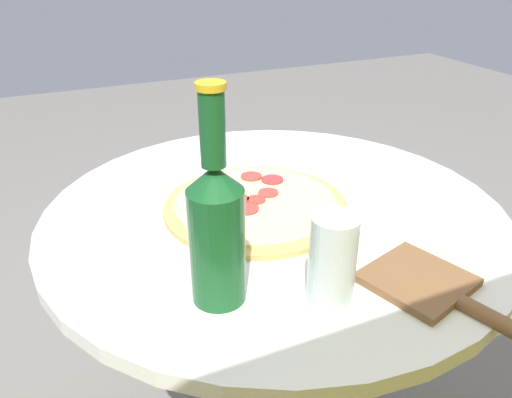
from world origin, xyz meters
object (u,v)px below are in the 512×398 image
pizza_paddle (432,288)px  drinking_glass (332,262)px  beer_bottle (217,227)px  pizza (256,205)px

pizza_paddle → drinking_glass: (0.14, -0.04, 0.06)m
beer_bottle → pizza_paddle: 0.30m
pizza → beer_bottle: 0.27m
beer_bottle → pizza_paddle: (-0.27, 0.11, -0.10)m
pizza → pizza_paddle: (-0.12, 0.31, -0.00)m
beer_bottle → pizza_paddle: size_ratio=1.20×
pizza → beer_bottle: bearing=54.7°
pizza → pizza_paddle: pizza is taller
pizza → drinking_glass: bearing=86.5°
pizza_paddle → drinking_glass: size_ratio=1.86×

